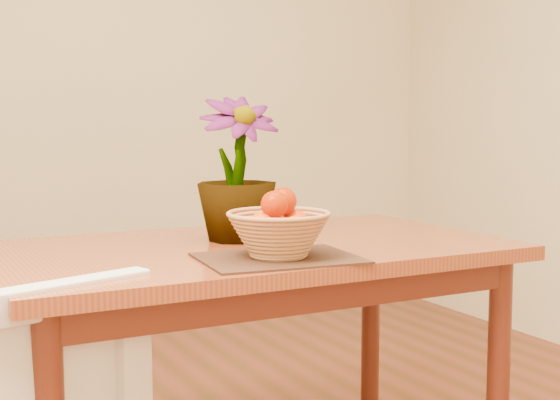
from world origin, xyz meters
name	(u,v)px	position (x,y,z in m)	size (l,w,h in m)	color
wall_back	(80,66)	(0.00, 2.25, 1.35)	(4.00, 0.02, 2.70)	beige
table	(252,275)	(0.00, 0.30, 0.66)	(1.40, 0.80, 0.75)	brown
placemat	(279,258)	(-0.04, 0.06, 0.75)	(0.38, 0.29, 0.01)	#3B2315
wicker_basket	(279,236)	(-0.04, 0.06, 0.81)	(0.26, 0.26, 0.11)	#B67C4C
orange_pile	(279,215)	(-0.04, 0.06, 0.86)	(0.18, 0.18, 0.13)	#EF4C03
potted_plant	(237,169)	(-0.01, 0.38, 0.96)	(0.23, 0.23, 0.41)	#174614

